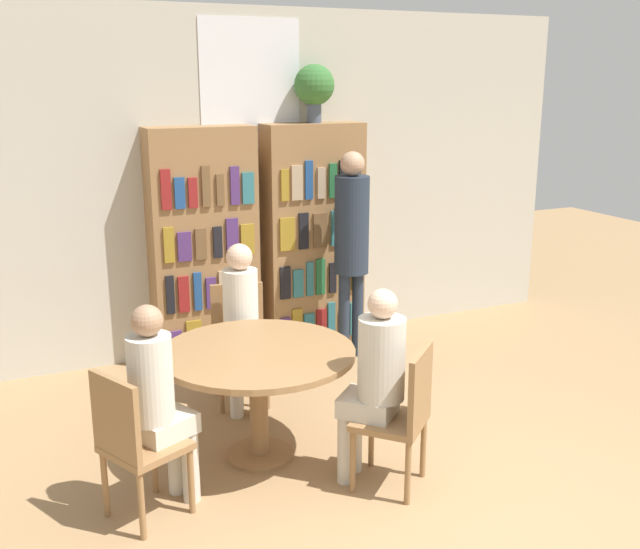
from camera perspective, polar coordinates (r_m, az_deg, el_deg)
The scene contains 13 objects.
ground_plane at distance 4.31m, azimuth 12.17°, elevation -19.77°, with size 16.00×16.00×0.00m, color #9E7A51.
wall_back at distance 6.73m, azimuth -5.23°, elevation 7.01°, with size 6.40×0.07×3.00m.
bookshelf_left at distance 6.49m, azimuth -8.84°, elevation 2.11°, with size 0.91×0.34×2.02m.
bookshelf_right at distance 6.83m, azimuth -0.51°, elevation 2.94°, with size 0.91×0.34×2.02m.
flower_vase at distance 6.69m, azimuth -0.44°, elevation 14.13°, with size 0.35×0.35×0.50m.
reading_table at distance 4.82m, azimuth -4.75°, elevation -7.08°, with size 1.25×1.25×0.75m.
chair_near_camera at distance 4.32m, azimuth -14.03°, elevation -12.12°, with size 0.53×0.53×0.89m.
chair_left_side at distance 5.75m, azimuth -6.16°, elevation -4.75°, with size 0.47×0.47×0.89m.
chair_far_side at distance 4.54m, azimuth 6.30°, elevation -10.34°, with size 0.57×0.57×0.89m.
seated_reader_left at distance 5.52m, azimuth -5.99°, elevation -3.24°, with size 0.32×0.39×1.26m.
seated_reader_right at distance 4.50m, azimuth 4.20°, elevation -7.56°, with size 0.42×0.43×1.24m.
seated_reader_back at distance 4.33m, azimuth -12.21°, elevation -9.02°, with size 0.40×0.36×1.24m.
librarian_standing at distance 6.42m, azimuth 2.42°, elevation 3.14°, with size 0.30×0.57×1.82m.
Camera 1 is at (-2.22, -2.78, 2.43)m, focal length 42.00 mm.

